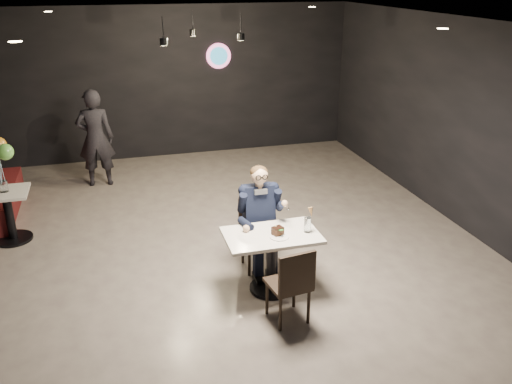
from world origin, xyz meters
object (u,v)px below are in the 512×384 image
object	(u,v)px
chair_far	(259,236)
passerby	(96,138)
main_table	(271,262)
chair_near	(288,283)
seated_man	(259,217)
side_table	(9,216)
sundae_glass	(307,225)
balloon_vase	(4,186)

from	to	relation	value
chair_far	passerby	xyz separation A→B (m)	(-1.95, 3.63, 0.41)
main_table	chair_near	distance (m)	0.62
main_table	seated_man	distance (m)	0.65
seated_man	side_table	world-z (taller)	seated_man
main_table	sundae_glass	xyz separation A→B (m)	(0.42, -0.06, 0.47)
side_table	passerby	distance (m)	2.35
balloon_vase	sundae_glass	bearing A→B (deg)	-32.55
main_table	chair_far	world-z (taller)	chair_far
side_table	main_table	bearing A→B (deg)	-35.14
main_table	seated_man	bearing A→B (deg)	90.00
sundae_glass	side_table	bearing A→B (deg)	147.45
sundae_glass	side_table	xyz separation A→B (m)	(-3.60, 2.30, -0.46)
chair_far	chair_near	bearing A→B (deg)	-90.00
main_table	balloon_vase	xyz separation A→B (m)	(-3.18, 2.24, 0.45)
sundae_glass	passerby	bearing A→B (deg)	119.21
seated_man	side_table	bearing A→B (deg)	152.03
chair_far	seated_man	xyz separation A→B (m)	(0.00, 0.00, 0.26)
sundae_glass	side_table	distance (m)	4.30
side_table	balloon_vase	xyz separation A→B (m)	(0.00, 0.00, 0.45)
seated_man	chair_near	bearing A→B (deg)	-90.00
chair_near	side_table	xyz separation A→B (m)	(-3.18, 2.86, -0.08)
main_table	balloon_vase	distance (m)	3.92
balloon_vase	chair_far	bearing A→B (deg)	-27.97
balloon_vase	passerby	xyz separation A→B (m)	(1.23, 1.94, 0.04)
seated_man	sundae_glass	size ratio (longest dim) A/B	7.91
seated_man	balloon_vase	distance (m)	3.61
sundae_glass	passerby	size ratio (longest dim) A/B	0.11
chair_near	balloon_vase	xyz separation A→B (m)	(-3.18, 2.86, 0.37)
chair_near	balloon_vase	bearing A→B (deg)	130.02
main_table	side_table	bearing A→B (deg)	144.86
chair_far	passerby	distance (m)	4.14
chair_far	seated_man	distance (m)	0.26
seated_man	passerby	size ratio (longest dim) A/B	0.83
seated_man	balloon_vase	world-z (taller)	seated_man
main_table	side_table	world-z (taller)	side_table
chair_near	side_table	distance (m)	4.28
chair_near	sundae_glass	size ratio (longest dim) A/B	5.05
side_table	balloon_vase	size ratio (longest dim) A/B	4.75
seated_man	passerby	bearing A→B (deg)	118.24
chair_far	sundae_glass	world-z (taller)	sundae_glass
seated_man	side_table	size ratio (longest dim) A/B	1.90
chair_near	side_table	bearing A→B (deg)	130.02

